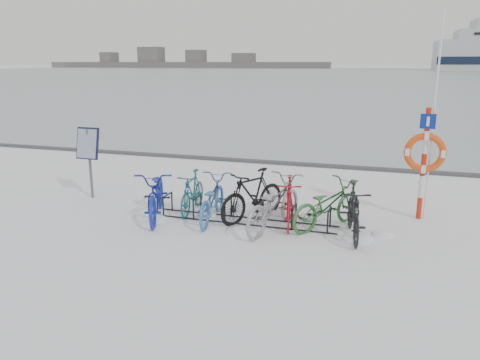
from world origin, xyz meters
TOP-DOWN VIEW (x-y plane):
  - ground at (0.00, 0.00)m, footprint 900.00×900.00m
  - ice_sheet at (0.00, 155.00)m, footprint 400.00×298.00m
  - quay_edge at (0.00, 5.90)m, footprint 400.00×0.25m
  - bike_rack at (0.00, 0.00)m, footprint 4.00×0.48m
  - info_board at (-4.20, 0.58)m, footprint 0.60×0.24m
  - lifebuoy_station at (3.59, 1.28)m, footprint 0.84×0.23m
  - shoreline at (-122.02, 260.00)m, footprint 180.00×12.00m
  - bike_0 at (-1.91, -0.27)m, footprint 1.50×2.31m
  - bike_1 at (-1.34, 0.35)m, footprint 0.59×1.64m
  - bike_2 at (-0.71, -0.09)m, footprint 0.87×1.96m
  - bike_3 at (0.12, 0.25)m, footprint 1.36×1.90m
  - bike_4 at (0.70, -0.23)m, footprint 1.26×2.24m
  - bike_5 at (0.94, 0.17)m, footprint 0.79×1.76m
  - bike_6 at (1.72, 0.21)m, footprint 1.67×1.99m
  - bike_7 at (2.29, -0.18)m, footprint 0.80×1.83m
  - snow_drifts at (0.45, -0.14)m, footprint 5.60×1.96m

SIDE VIEW (x-z plane):
  - ground at x=0.00m, z-range 0.00..0.00m
  - snow_drifts at x=0.45m, z-range -0.11..0.11m
  - ice_sheet at x=0.00m, z-range 0.00..0.02m
  - quay_edge at x=0.00m, z-range 0.00..0.10m
  - bike_rack at x=0.00m, z-range -0.05..0.41m
  - bike_1 at x=-1.34m, z-range 0.00..0.96m
  - bike_2 at x=-0.71m, z-range 0.00..0.99m
  - bike_6 at x=1.72m, z-range 0.00..1.02m
  - bike_5 at x=0.94m, z-range 0.00..1.02m
  - bike_7 at x=2.29m, z-range 0.00..1.07m
  - bike_4 at x=0.70m, z-range 0.00..1.11m
  - bike_3 at x=0.12m, z-range 0.00..1.13m
  - bike_0 at x=-1.91m, z-range 0.00..1.15m
  - info_board at x=-4.20m, z-range 0.39..2.17m
  - lifebuoy_station at x=3.59m, z-range -0.72..3.66m
  - shoreline at x=-122.02m, z-range -1.96..7.54m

